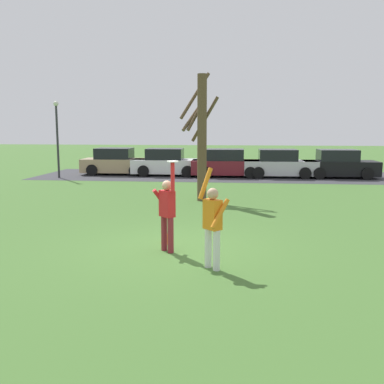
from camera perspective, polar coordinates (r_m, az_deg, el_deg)
ground_plane at (r=10.61m, az=-2.15°, el=-7.17°), size 120.00×120.00×0.00m
person_catcher at (r=10.08m, az=-3.22°, el=-2.28°), size 0.55×0.56×2.08m
person_defender at (r=8.84m, az=2.65°, el=-3.79°), size 0.65×0.66×2.05m
frisbee_disc at (r=9.75m, az=-2.52°, el=3.95°), size 0.25×0.25×0.02m
parked_car_tan at (r=27.15m, az=-9.72°, el=3.78°), size 4.14×2.11×1.59m
parked_car_white at (r=26.24m, az=-3.26°, el=3.74°), size 4.14×2.11×1.59m
parked_car_maroon at (r=25.63m, az=4.52°, el=3.61°), size 4.14×2.11×1.59m
parked_car_silver at (r=25.72m, az=11.19°, el=3.50°), size 4.14×2.11×1.59m
parked_car_black at (r=26.31m, az=18.41°, el=3.33°), size 4.14×2.11×1.59m
parking_strip at (r=26.03m, az=4.24°, el=2.09°), size 21.83×6.40×0.01m
bare_tree_tall at (r=17.11m, az=1.20°, el=7.47°), size 1.55×1.10×4.96m
lamppost_by_lot at (r=25.93m, az=-16.98°, el=7.44°), size 0.28×0.28×4.26m
field_cone_orange at (r=10.97m, az=-3.35°, el=-5.79°), size 0.26×0.26×0.32m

